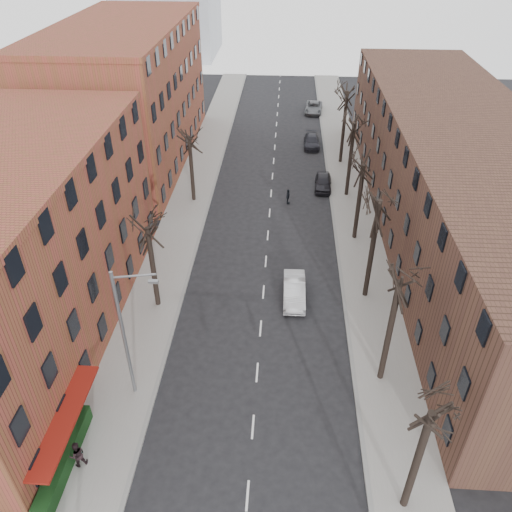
% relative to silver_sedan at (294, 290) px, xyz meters
% --- Properties ---
extents(sidewalk_left, '(4.00, 90.00, 0.15)m').
position_rel_silver_sedan_xyz_m(sidewalk_left, '(-10.30, 15.60, -0.67)').
color(sidewalk_left, gray).
rests_on(sidewalk_left, ground).
extents(sidewalk_right, '(4.00, 90.00, 0.15)m').
position_rel_silver_sedan_xyz_m(sidewalk_right, '(5.70, 15.60, -0.67)').
color(sidewalk_right, gray).
rests_on(sidewalk_right, ground).
extents(building_left_near, '(12.00, 26.00, 12.00)m').
position_rel_silver_sedan_xyz_m(building_left_near, '(-18.30, -4.40, 5.25)').
color(building_left_near, brown).
rests_on(building_left_near, ground).
extents(building_left_far, '(12.00, 28.00, 14.00)m').
position_rel_silver_sedan_xyz_m(building_left_far, '(-18.30, 24.60, 6.25)').
color(building_left_far, brown).
rests_on(building_left_far, ground).
extents(building_right, '(12.00, 50.00, 10.00)m').
position_rel_silver_sedan_xyz_m(building_right, '(13.70, 10.60, 4.25)').
color(building_right, '#492E22').
rests_on(building_right, ground).
extents(awning_left, '(1.20, 7.00, 0.15)m').
position_rel_silver_sedan_xyz_m(awning_left, '(-11.70, -13.40, -0.75)').
color(awning_left, maroon).
rests_on(awning_left, ground).
extents(hedge, '(0.80, 6.00, 1.00)m').
position_rel_silver_sedan_xyz_m(hedge, '(-11.80, -14.40, -0.10)').
color(hedge, '#133613').
rests_on(hedge, sidewalk_left).
extents(tree_right_a, '(5.20, 5.20, 10.00)m').
position_rel_silver_sedan_xyz_m(tree_right_a, '(5.30, -15.40, -0.75)').
color(tree_right_a, black).
rests_on(tree_right_a, ground).
extents(tree_right_b, '(5.20, 5.20, 10.80)m').
position_rel_silver_sedan_xyz_m(tree_right_b, '(5.30, -7.40, -0.75)').
color(tree_right_b, black).
rests_on(tree_right_b, ground).
extents(tree_right_c, '(5.20, 5.20, 11.60)m').
position_rel_silver_sedan_xyz_m(tree_right_c, '(5.30, 0.60, -0.75)').
color(tree_right_c, black).
rests_on(tree_right_c, ground).
extents(tree_right_d, '(5.20, 5.20, 10.00)m').
position_rel_silver_sedan_xyz_m(tree_right_d, '(5.30, 8.60, -0.75)').
color(tree_right_d, black).
rests_on(tree_right_d, ground).
extents(tree_right_e, '(5.20, 5.20, 10.80)m').
position_rel_silver_sedan_xyz_m(tree_right_e, '(5.30, 16.60, -0.75)').
color(tree_right_e, black).
rests_on(tree_right_e, ground).
extents(tree_right_f, '(5.20, 5.20, 11.60)m').
position_rel_silver_sedan_xyz_m(tree_right_f, '(5.30, 24.60, -0.75)').
color(tree_right_f, black).
rests_on(tree_right_f, ground).
extents(tree_left_a, '(5.20, 5.20, 9.50)m').
position_rel_silver_sedan_xyz_m(tree_left_a, '(-9.90, -1.40, -0.75)').
color(tree_left_a, black).
rests_on(tree_left_a, ground).
extents(tree_left_b, '(5.20, 5.20, 9.50)m').
position_rel_silver_sedan_xyz_m(tree_left_b, '(-9.90, 14.60, -0.75)').
color(tree_left_b, black).
rests_on(tree_left_b, ground).
extents(streetlight, '(2.45, 0.22, 9.03)m').
position_rel_silver_sedan_xyz_m(streetlight, '(-9.33, -9.40, 4.27)').
color(streetlight, slate).
rests_on(streetlight, ground).
extents(silver_sedan, '(1.63, 4.54, 1.49)m').
position_rel_silver_sedan_xyz_m(silver_sedan, '(0.00, 0.00, 0.00)').
color(silver_sedan, '#BABDC2').
rests_on(silver_sedan, ground).
extents(parked_car_near, '(1.88, 4.23, 1.41)m').
position_rel_silver_sedan_xyz_m(parked_car_near, '(3.00, 18.03, -0.04)').
color(parked_car_near, black).
rests_on(parked_car_near, ground).
extents(parked_car_mid, '(1.86, 4.53, 1.31)m').
position_rel_silver_sedan_xyz_m(parked_car_mid, '(2.15, 29.16, -0.09)').
color(parked_car_mid, black).
rests_on(parked_car_mid, ground).
extents(parked_car_far, '(2.73, 5.17, 1.39)m').
position_rel_silver_sedan_xyz_m(parked_car_far, '(2.82, 41.70, -0.05)').
color(parked_car_far, slate).
rests_on(parked_car_far, ground).
extents(pedestrian_b, '(1.02, 0.97, 1.67)m').
position_rel_silver_sedan_xyz_m(pedestrian_b, '(-11.10, -14.32, 0.24)').
color(pedestrian_b, black).
rests_on(pedestrian_b, sidewalk_left).
extents(pedestrian_crossing, '(0.58, 0.96, 1.53)m').
position_rel_silver_sedan_xyz_m(pedestrian_crossing, '(-0.59, 14.57, 0.02)').
color(pedestrian_crossing, black).
rests_on(pedestrian_crossing, ground).
extents(bicycle, '(1.69, 0.80, 0.86)m').
position_rel_silver_sedan_xyz_m(bicycle, '(-11.90, -13.63, -0.17)').
color(bicycle, gray).
rests_on(bicycle, sidewalk_left).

